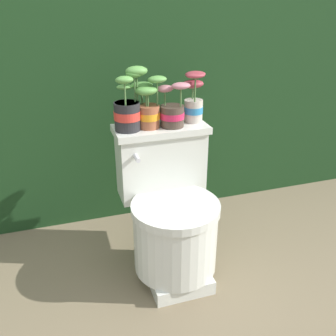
{
  "coord_description": "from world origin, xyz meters",
  "views": [
    {
      "loc": [
        -0.43,
        -1.27,
        1.21
      ],
      "look_at": [
        0.02,
        0.14,
        0.51
      ],
      "focal_mm": 40.0,
      "sensor_mm": 36.0,
      "label": 1
    }
  ],
  "objects_px": {
    "potted_plant_middle": "(172,111)",
    "toilet": "(171,215)",
    "potted_plant_midright": "(194,99)",
    "potted_plant_midleft": "(148,107)",
    "potted_plant_left": "(128,107)"
  },
  "relations": [
    {
      "from": "potted_plant_midright",
      "to": "toilet",
      "type": "bearing_deg",
      "value": -133.81
    },
    {
      "from": "potted_plant_left",
      "to": "potted_plant_midleft",
      "type": "distance_m",
      "value": 0.09
    },
    {
      "from": "potted_plant_left",
      "to": "potted_plant_middle",
      "type": "xyz_separation_m",
      "value": [
        0.19,
        -0.01,
        -0.03
      ]
    },
    {
      "from": "toilet",
      "to": "potted_plant_middle",
      "type": "xyz_separation_m",
      "value": [
        0.05,
        0.13,
        0.44
      ]
    },
    {
      "from": "potted_plant_middle",
      "to": "potted_plant_midright",
      "type": "distance_m",
      "value": 0.13
    },
    {
      "from": "potted_plant_midleft",
      "to": "potted_plant_midright",
      "type": "xyz_separation_m",
      "value": [
        0.22,
        0.02,
        0.01
      ]
    },
    {
      "from": "potted_plant_midleft",
      "to": "potted_plant_middle",
      "type": "height_order",
      "value": "potted_plant_midleft"
    },
    {
      "from": "potted_plant_midleft",
      "to": "potted_plant_middle",
      "type": "relative_size",
      "value": 1.15
    },
    {
      "from": "toilet",
      "to": "potted_plant_middle",
      "type": "height_order",
      "value": "potted_plant_middle"
    },
    {
      "from": "potted_plant_middle",
      "to": "toilet",
      "type": "bearing_deg",
      "value": -110.38
    },
    {
      "from": "potted_plant_midright",
      "to": "potted_plant_midleft",
      "type": "bearing_deg",
      "value": -174.1
    },
    {
      "from": "potted_plant_midright",
      "to": "potted_plant_middle",
      "type": "bearing_deg",
      "value": -160.62
    },
    {
      "from": "potted_plant_midleft",
      "to": "potted_plant_middle",
      "type": "bearing_deg",
      "value": -9.78
    },
    {
      "from": "potted_plant_midleft",
      "to": "potted_plant_left",
      "type": "bearing_deg",
      "value": -176.28
    },
    {
      "from": "potted_plant_middle",
      "to": "potted_plant_midleft",
      "type": "bearing_deg",
      "value": 170.22
    }
  ]
}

